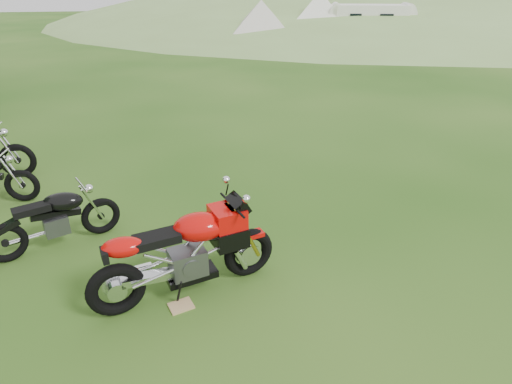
{
  "coord_description": "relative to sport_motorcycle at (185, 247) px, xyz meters",
  "views": [
    {
      "loc": [
        -1.2,
        -4.89,
        3.53
      ],
      "look_at": [
        -0.16,
        0.4,
        0.87
      ],
      "focal_mm": 30.0,
      "sensor_mm": 36.0,
      "label": 1
    }
  ],
  "objects": [
    {
      "name": "vintage_moto_b",
      "position": [
        -1.82,
        1.42,
        -0.19
      ],
      "size": [
        1.85,
        1.14,
        0.97
      ],
      "primitive_type": null,
      "rotation": [
        0.0,
        0.0,
        0.42
      ],
      "color": "black",
      "rests_on": "ground"
    },
    {
      "name": "sport_motorcycle",
      "position": [
        0.0,
        0.0,
        0.0
      ],
      "size": [
        2.33,
        1.15,
        1.36
      ],
      "primitive_type": null,
      "rotation": [
        0.0,
        0.0,
        0.27
      ],
      "color": "#BF0906",
      "rests_on": "ground"
    },
    {
      "name": "hedgerow",
      "position": [
        25.21,
        40.5,
        -0.68
      ],
      "size": [
        36.0,
        1.2,
        8.6
      ],
      "primitive_type": null,
      "color": "black",
      "rests_on": "ground"
    },
    {
      "name": "plywood_board",
      "position": [
        -0.1,
        -0.26,
        -0.67
      ],
      "size": [
        0.33,
        0.3,
        0.02
      ],
      "primitive_type": "cube",
      "rotation": [
        0.0,
        0.0,
        0.3
      ],
      "color": "tan",
      "rests_on": "ground"
    },
    {
      "name": "ground",
      "position": [
        1.21,
        0.5,
        -0.68
      ],
      "size": [
        120.0,
        120.0,
        0.0
      ],
      "primitive_type": "plane",
      "color": "#1A450E",
      "rests_on": "ground"
    },
    {
      "name": "tent_mid",
      "position": [
        5.46,
        21.81,
        0.63
      ],
      "size": [
        3.53,
        3.53,
        2.62
      ],
      "primitive_type": null,
      "rotation": [
        0.0,
        0.0,
        -0.19
      ],
      "color": "beige",
      "rests_on": "ground"
    },
    {
      "name": "tent_right",
      "position": [
        9.09,
        22.11,
        0.76
      ],
      "size": [
        4.26,
        4.26,
        2.88
      ],
      "primitive_type": null,
      "rotation": [
        0.0,
        0.0,
        -0.35
      ],
      "color": "white",
      "rests_on": "ground"
    },
    {
      "name": "hillside",
      "position": [
        25.21,
        40.5,
        -0.68
      ],
      "size": [
        80.0,
        64.0,
        8.0
      ],
      "primitive_type": "ellipsoid",
      "color": "#769B4F",
      "rests_on": "ground"
    },
    {
      "name": "caravan",
      "position": [
        11.94,
        21.12,
        0.51
      ],
      "size": [
        5.53,
        3.67,
        2.38
      ],
      "primitive_type": null,
      "rotation": [
        0.0,
        0.0,
        -0.3
      ],
      "color": "white",
      "rests_on": "ground"
    }
  ]
}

